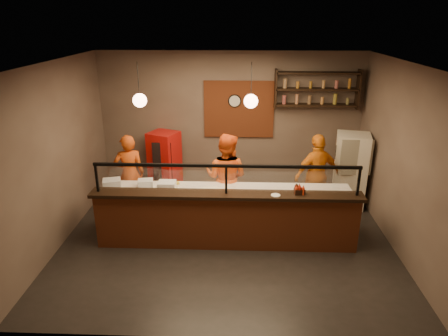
{
  "coord_description": "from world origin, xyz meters",
  "views": [
    {
      "loc": [
        0.2,
        -6.53,
        3.91
      ],
      "look_at": [
        -0.06,
        0.3,
        1.29
      ],
      "focal_mm": 32.0,
      "sensor_mm": 36.0,
      "label": 1
    }
  ],
  "objects_px": {
    "pizza_dough": "(211,191)",
    "condiment_caddy": "(299,191)",
    "wall_clock": "(235,101)",
    "pepper_mill": "(296,189)",
    "cook_mid": "(226,177)",
    "fridge": "(350,170)",
    "cook_right": "(317,175)",
    "red_cooler": "(165,162)",
    "cook_left": "(130,174)"
  },
  "relations": [
    {
      "from": "cook_left",
      "to": "cook_right",
      "type": "distance_m",
      "value": 3.86
    },
    {
      "from": "wall_clock",
      "to": "pepper_mill",
      "type": "xyz_separation_m",
      "value": [
        1.1,
        -2.75,
        -0.95
      ]
    },
    {
      "from": "wall_clock",
      "to": "cook_mid",
      "type": "bearing_deg",
      "value": -94.71
    },
    {
      "from": "wall_clock",
      "to": "fridge",
      "type": "height_order",
      "value": "wall_clock"
    },
    {
      "from": "pizza_dough",
      "to": "pepper_mill",
      "type": "distance_m",
      "value": 1.57
    },
    {
      "from": "wall_clock",
      "to": "condiment_caddy",
      "type": "bearing_deg",
      "value": -67.24
    },
    {
      "from": "wall_clock",
      "to": "fridge",
      "type": "bearing_deg",
      "value": -20.44
    },
    {
      "from": "cook_left",
      "to": "pizza_dough",
      "type": "height_order",
      "value": "cook_left"
    },
    {
      "from": "wall_clock",
      "to": "pepper_mill",
      "type": "distance_m",
      "value": 3.11
    },
    {
      "from": "red_cooler",
      "to": "fridge",
      "type": "bearing_deg",
      "value": 15.74
    },
    {
      "from": "cook_right",
      "to": "fridge",
      "type": "height_order",
      "value": "cook_right"
    },
    {
      "from": "cook_right",
      "to": "condiment_caddy",
      "type": "distance_m",
      "value": 1.5
    },
    {
      "from": "pepper_mill",
      "to": "cook_left",
      "type": "bearing_deg",
      "value": 157.28
    },
    {
      "from": "fridge",
      "to": "wall_clock",
      "type": "bearing_deg",
      "value": 171.74
    },
    {
      "from": "cook_right",
      "to": "red_cooler",
      "type": "xyz_separation_m",
      "value": [
        -3.32,
        1.06,
        -0.15
      ]
    },
    {
      "from": "cook_right",
      "to": "red_cooler",
      "type": "bearing_deg",
      "value": -41.55
    },
    {
      "from": "condiment_caddy",
      "to": "red_cooler",
      "type": "bearing_deg",
      "value": 138.69
    },
    {
      "from": "red_cooler",
      "to": "cook_mid",
      "type": "bearing_deg",
      "value": -17.99
    },
    {
      "from": "cook_left",
      "to": "cook_right",
      "type": "relative_size",
      "value": 0.97
    },
    {
      "from": "cook_mid",
      "to": "pepper_mill",
      "type": "height_order",
      "value": "cook_mid"
    },
    {
      "from": "fridge",
      "to": "pizza_dough",
      "type": "height_order",
      "value": "fridge"
    },
    {
      "from": "pepper_mill",
      "to": "cook_mid",
      "type": "bearing_deg",
      "value": 138.53
    },
    {
      "from": "pizza_dough",
      "to": "cook_right",
      "type": "bearing_deg",
      "value": 24.85
    },
    {
      "from": "fridge",
      "to": "pepper_mill",
      "type": "height_order",
      "value": "fridge"
    },
    {
      "from": "cook_right",
      "to": "cook_left",
      "type": "bearing_deg",
      "value": -23.61
    },
    {
      "from": "cook_right",
      "to": "pepper_mill",
      "type": "xyz_separation_m",
      "value": [
        -0.61,
        -1.38,
        0.29
      ]
    },
    {
      "from": "fridge",
      "to": "cook_mid",
      "type": "bearing_deg",
      "value": -152.46
    },
    {
      "from": "cook_right",
      "to": "pizza_dough",
      "type": "height_order",
      "value": "cook_right"
    },
    {
      "from": "cook_mid",
      "to": "fridge",
      "type": "height_order",
      "value": "cook_mid"
    },
    {
      "from": "cook_mid",
      "to": "wall_clock",
      "type": "bearing_deg",
      "value": -75.14
    },
    {
      "from": "cook_mid",
      "to": "red_cooler",
      "type": "bearing_deg",
      "value": -22.75
    },
    {
      "from": "wall_clock",
      "to": "pepper_mill",
      "type": "relative_size",
      "value": 1.68
    },
    {
      "from": "cook_mid",
      "to": "condiment_caddy",
      "type": "xyz_separation_m",
      "value": [
        1.29,
        -1.08,
        0.21
      ]
    },
    {
      "from": "red_cooler",
      "to": "pizza_dough",
      "type": "height_order",
      "value": "red_cooler"
    },
    {
      "from": "wall_clock",
      "to": "pizza_dough",
      "type": "relative_size",
      "value": 0.64
    },
    {
      "from": "fridge",
      "to": "pepper_mill",
      "type": "relative_size",
      "value": 8.99
    },
    {
      "from": "cook_mid",
      "to": "cook_right",
      "type": "relative_size",
      "value": 1.05
    },
    {
      "from": "cook_left",
      "to": "pizza_dough",
      "type": "xyz_separation_m",
      "value": [
        1.75,
        -0.96,
        0.07
      ]
    },
    {
      "from": "cook_left",
      "to": "red_cooler",
      "type": "xyz_separation_m",
      "value": [
        0.54,
        1.08,
        -0.12
      ]
    },
    {
      "from": "fridge",
      "to": "red_cooler",
      "type": "height_order",
      "value": "fridge"
    },
    {
      "from": "wall_clock",
      "to": "pizza_dough",
      "type": "xyz_separation_m",
      "value": [
        -0.4,
        -2.34,
        -1.19
      ]
    },
    {
      "from": "red_cooler",
      "to": "wall_clock",
      "type": "bearing_deg",
      "value": 35.21
    },
    {
      "from": "fridge",
      "to": "red_cooler",
      "type": "xyz_separation_m",
      "value": [
        -4.11,
        0.62,
        -0.09
      ]
    },
    {
      "from": "wall_clock",
      "to": "condiment_caddy",
      "type": "relative_size",
      "value": 1.76
    },
    {
      "from": "condiment_caddy",
      "to": "wall_clock",
      "type": "bearing_deg",
      "value": 112.76
    },
    {
      "from": "fridge",
      "to": "condiment_caddy",
      "type": "distance_m",
      "value": 2.28
    },
    {
      "from": "cook_left",
      "to": "cook_mid",
      "type": "xyz_separation_m",
      "value": [
        2.01,
        -0.27,
        0.06
      ]
    },
    {
      "from": "pizza_dough",
      "to": "condiment_caddy",
      "type": "bearing_deg",
      "value": -14.29
    },
    {
      "from": "pizza_dough",
      "to": "condiment_caddy",
      "type": "relative_size",
      "value": 2.74
    },
    {
      "from": "wall_clock",
      "to": "cook_right",
      "type": "xyz_separation_m",
      "value": [
        1.71,
        -1.37,
        -1.24
      ]
    }
  ]
}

